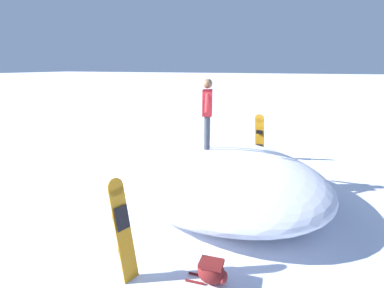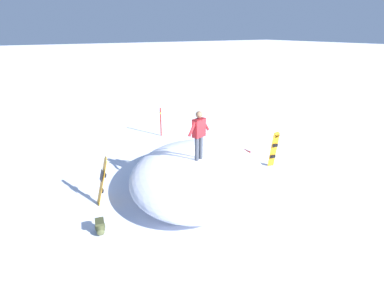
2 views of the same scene
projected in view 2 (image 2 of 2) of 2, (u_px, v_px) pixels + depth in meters
name	position (u px, v px, depth m)	size (l,w,h in m)	color
ground	(201.00, 189.00, 10.81)	(240.00, 240.00, 0.00)	white
snow_mound	(198.00, 172.00, 10.82)	(6.19, 4.65, 1.11)	white
snowboarder_standing	(199.00, 132.00, 10.15)	(0.37, 1.00, 1.68)	#333842
snowboard_primary_upright	(103.00, 180.00, 9.69)	(0.33, 0.44, 1.57)	orange
snowboard_secondary_upright	(274.00, 149.00, 12.26)	(0.35, 0.33, 1.55)	orange
backpack_near	(245.00, 155.00, 13.32)	(0.62, 0.33, 0.35)	maroon
backpack_far	(100.00, 227.00, 8.42)	(0.64, 0.36, 0.39)	#383D23
trail_marker_pole	(161.00, 121.00, 15.99)	(0.10, 0.10, 1.48)	#A51E19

